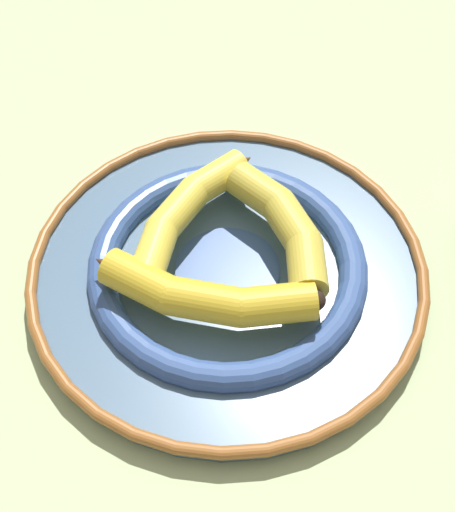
{
  "coord_description": "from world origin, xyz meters",
  "views": [
    {
      "loc": [
        0.31,
        0.26,
        0.55
      ],
      "look_at": [
        -0.02,
        0.03,
        0.04
      ],
      "focal_mm": 50.0,
      "sensor_mm": 36.0,
      "label": 1
    }
  ],
  "objects_px": {
    "decorative_bowl": "(228,270)",
    "banana_b": "(202,295)",
    "banana_c": "(287,229)",
    "banana_a": "(186,209)"
  },
  "relations": [
    {
      "from": "banana_b",
      "to": "banana_c",
      "type": "height_order",
      "value": "same"
    },
    {
      "from": "banana_b",
      "to": "banana_c",
      "type": "distance_m",
      "value": 0.11
    },
    {
      "from": "decorative_bowl",
      "to": "banana_b",
      "type": "relative_size",
      "value": 1.92
    },
    {
      "from": "banana_a",
      "to": "banana_c",
      "type": "bearing_deg",
      "value": 105.86
    },
    {
      "from": "banana_c",
      "to": "banana_a",
      "type": "bearing_deg",
      "value": 51.07
    },
    {
      "from": "decorative_bowl",
      "to": "banana_c",
      "type": "height_order",
      "value": "banana_c"
    },
    {
      "from": "banana_a",
      "to": "banana_c",
      "type": "xyz_separation_m",
      "value": [
        -0.03,
        0.09,
        0.0
      ]
    },
    {
      "from": "banana_a",
      "to": "banana_c",
      "type": "relative_size",
      "value": 1.2
    },
    {
      "from": "banana_a",
      "to": "banana_c",
      "type": "height_order",
      "value": "banana_c"
    },
    {
      "from": "banana_b",
      "to": "banana_c",
      "type": "relative_size",
      "value": 1.24
    }
  ]
}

